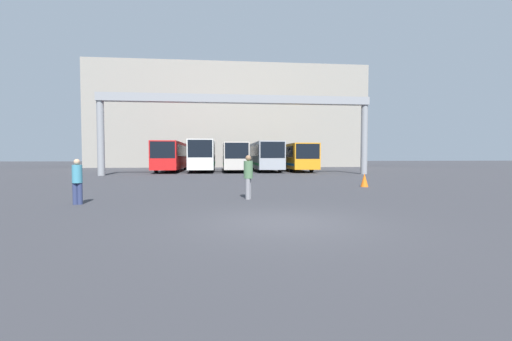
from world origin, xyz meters
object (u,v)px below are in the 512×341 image
pedestrian_near_right (248,176)px  pedestrian_far_center (77,180)px  bus_slot_0 (172,155)px  bus_slot_2 (234,155)px  bus_slot_3 (265,155)px  traffic_cone (364,180)px  bus_slot_4 (294,156)px  bus_slot_1 (203,154)px

pedestrian_near_right → pedestrian_far_center: pedestrian_near_right is taller
bus_slot_0 → bus_slot_2: bus_slot_0 is taller
bus_slot_2 → pedestrian_far_center: bearing=-104.4°
pedestrian_near_right → bus_slot_2: bearing=17.4°
bus_slot_3 → pedestrian_near_right: bus_slot_3 is taller
bus_slot_2 → traffic_cone: size_ratio=15.40×
bus_slot_0 → bus_slot_3: bus_slot_3 is taller
bus_slot_4 → pedestrian_far_center: size_ratio=7.77×
bus_slot_1 → pedestrian_near_right: bus_slot_1 is taller
bus_slot_1 → bus_slot_4: bearing=2.9°
bus_slot_3 → pedestrian_far_center: bus_slot_3 is taller
bus_slot_0 → bus_slot_2: (6.85, -0.38, -0.05)m
bus_slot_2 → pedestrian_near_right: (-0.47, -24.62, -0.84)m
bus_slot_0 → traffic_cone: bearing=-57.2°
bus_slot_1 → pedestrian_near_right: bearing=-83.1°
bus_slot_2 → pedestrian_near_right: size_ratio=6.64×
bus_slot_4 → pedestrian_near_right: (-7.31, -25.09, -0.80)m
pedestrian_far_center → bus_slot_1: bearing=-102.4°
bus_slot_4 → traffic_cone: bus_slot_4 is taller
bus_slot_3 → pedestrian_far_center: bearing=-111.6°
bus_slot_1 → bus_slot_3: size_ratio=1.05×
bus_slot_1 → bus_slot_4: bus_slot_1 is taller
bus_slot_0 → bus_slot_4: (13.69, 0.09, -0.09)m
bus_slot_2 → pedestrian_far_center: size_ratio=7.19×
bus_slot_2 → bus_slot_3: size_ratio=1.07×
bus_slot_0 → pedestrian_near_right: (6.38, -25.00, -0.89)m
bus_slot_1 → pedestrian_near_right: (2.96, -24.56, -0.98)m
traffic_cone → bus_slot_0: bearing=122.8°
bus_slot_1 → bus_slot_3: bearing=-2.5°
pedestrian_far_center → pedestrian_near_right: bearing=-177.4°
bus_slot_0 → bus_slot_4: size_ratio=0.99×
bus_slot_0 → bus_slot_1: bearing=-7.3°
bus_slot_0 → pedestrian_far_center: 25.88m
bus_slot_2 → traffic_cone: bus_slot_2 is taller
bus_slot_3 → pedestrian_far_center: (-9.95, -25.13, -0.96)m
bus_slot_0 → traffic_cone: size_ratio=16.42×
bus_slot_3 → traffic_cone: bus_slot_3 is taller
bus_slot_0 → bus_slot_2: size_ratio=1.07×
bus_slot_1 → bus_slot_2: size_ratio=0.99×
pedestrian_far_center → bus_slot_4: bearing=-122.7°
bus_slot_2 → bus_slot_4: bus_slot_2 is taller
bus_slot_2 → bus_slot_0: bearing=176.8°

